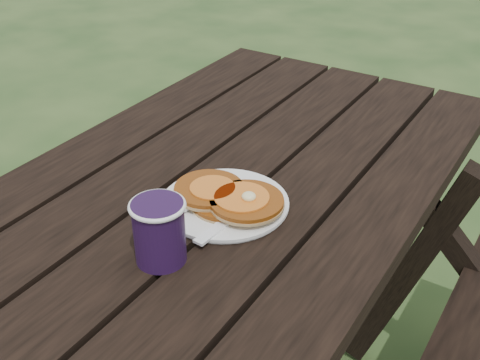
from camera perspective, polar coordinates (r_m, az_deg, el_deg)
The scene contains 5 objects.
plate at distance 1.09m, azimuth -1.46°, elevation -2.29°, with size 0.23×0.23×0.01m, color white.
pancake_stack at distance 1.08m, azimuth -1.08°, elevation -1.67°, with size 0.21×0.13×0.04m.
knife at distance 1.04m, azimuth -0.91°, elevation -3.61°, with size 0.02×0.18×0.01m, color white.
fork at distance 1.06m, azimuth -5.68°, elevation -2.89°, with size 0.03×0.16×0.01m, color white, non-canonical shape.
coffee_cup at distance 0.95m, azimuth -7.68°, elevation -4.57°, with size 0.09×0.09×0.11m.
Camera 1 is at (0.56, -0.61, 1.36)m, focal length 45.00 mm.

